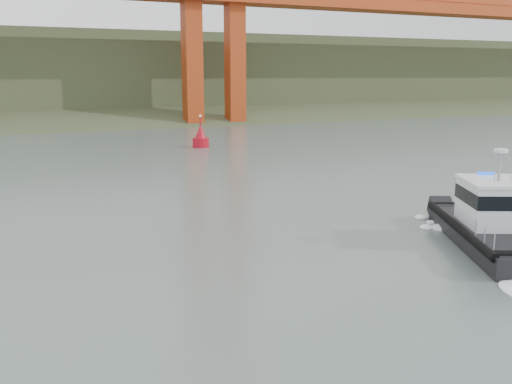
% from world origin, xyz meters
% --- Properties ---
extents(ground, '(400.00, 400.00, 0.00)m').
position_xyz_m(ground, '(0.00, 0.00, 0.00)').
color(ground, '#51605A').
rests_on(ground, ground).
extents(headlands, '(500.00, 105.36, 27.12)m').
position_xyz_m(headlands, '(0.00, 125.50, 7.05)').
color(headlands, '#314024').
rests_on(headlands, ground).
extents(patrol_boat, '(8.48, 11.63, 5.34)m').
position_xyz_m(patrol_boat, '(9.71, 0.07, 1.34)').
color(patrol_boat, black).
rests_on(patrol_boat, ground).
extents(nav_buoy, '(2.04, 2.04, 4.26)m').
position_xyz_m(nav_buoy, '(9.13, 45.74, 1.12)').
color(nav_buoy, '#AB0B19').
rests_on(nav_buoy, ground).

